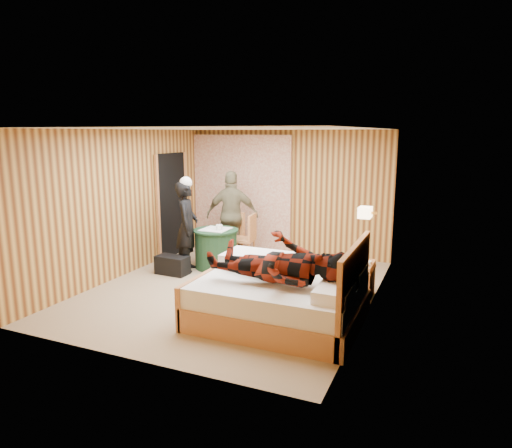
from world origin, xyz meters
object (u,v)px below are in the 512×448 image
at_px(duffel_bag, 172,265).
at_px(man_on_bed, 278,252).
at_px(nightstand, 359,279).
at_px(round_table, 216,248).
at_px(bed, 282,297).
at_px(man_at_table, 232,215).
at_px(wall_lamp, 365,212).
at_px(chair_far, 233,232).
at_px(chair_near, 247,235).
at_px(woman_standing, 187,226).

height_order(duffel_bag, man_on_bed, man_on_bed).
xyz_separation_m(nightstand, man_on_bed, (-0.73, -1.53, 0.72)).
bearing_deg(round_table, bed, -42.97).
height_order(bed, man_at_table, man_at_table).
relative_size(nightstand, man_at_table, 0.33).
relative_size(round_table, man_at_table, 0.48).
xyz_separation_m(round_table, man_at_table, (-0.00, 0.69, 0.50)).
bearing_deg(round_table, duffel_bag, -128.32).
bearing_deg(duffel_bag, wall_lamp, 5.32).
distance_m(wall_lamp, round_table, 2.95).
distance_m(bed, chair_far, 3.13).
height_order(chair_near, duffel_bag, chair_near).
distance_m(wall_lamp, man_at_table, 3.02).
bearing_deg(woman_standing, man_on_bed, -147.34).
bearing_deg(nightstand, chair_far, 156.58).
height_order(woman_standing, man_on_bed, man_on_bed).
bearing_deg(bed, chair_near, 124.05).
height_order(round_table, woman_standing, woman_standing).
bearing_deg(wall_lamp, duffel_bag, -177.19).
distance_m(wall_lamp, chair_near, 2.64).
bearing_deg(chair_near, bed, 27.65).
relative_size(round_table, duffel_bag, 1.43).
height_order(duffel_bag, woman_standing, woman_standing).
bearing_deg(bed, nightstand, 59.74).
bearing_deg(man_on_bed, bed, 97.29).
bearing_deg(wall_lamp, bed, -121.31).
distance_m(chair_near, woman_standing, 1.16).
distance_m(chair_near, man_at_table, 0.56).
distance_m(nightstand, chair_far, 2.94).
relative_size(wall_lamp, bed, 0.12).
xyz_separation_m(chair_far, duffel_bag, (-0.54, -1.31, -0.38)).
height_order(bed, chair_far, bed).
relative_size(bed, chair_near, 2.22).
relative_size(chair_far, man_at_table, 0.54).
xyz_separation_m(chair_near, woman_standing, (-0.80, -0.80, 0.25)).
xyz_separation_m(wall_lamp, bed, (-0.80, -1.32, -0.97)).
relative_size(nightstand, round_table, 0.69).
bearing_deg(wall_lamp, round_table, 169.81).
bearing_deg(woman_standing, chair_far, -44.47).
distance_m(chair_far, chair_near, 0.43).
distance_m(round_table, duffel_bag, 0.86).
height_order(round_table, duffel_bag, round_table).
bearing_deg(bed, chair_far, 128.00).
bearing_deg(man_at_table, round_table, 72.74).
bearing_deg(man_at_table, chair_near, 134.34).
relative_size(duffel_bag, woman_standing, 0.36).
xyz_separation_m(chair_far, man_at_table, (-0.02, 0.04, 0.32)).
bearing_deg(round_table, nightstand, -10.72).
relative_size(nightstand, chair_far, 0.60).
xyz_separation_m(duffel_bag, man_at_table, (0.52, 1.34, 0.70)).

